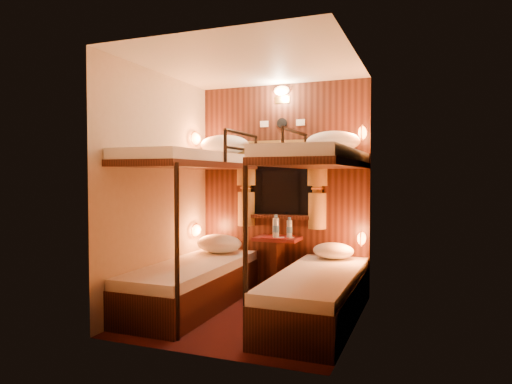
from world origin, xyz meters
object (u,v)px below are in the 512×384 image
at_px(bottle_left, 276,228).
at_px(bottle_right, 289,229).
at_px(bunk_left, 193,252).
at_px(bunk_right, 317,261).
at_px(table, 277,258).

relative_size(bottle_left, bottle_right, 1.13).
xyz_separation_m(bunk_left, bottle_left, (0.65, 0.72, 0.20)).
height_order(bunk_right, table, bunk_right).
xyz_separation_m(bunk_right, bottle_right, (-0.50, 0.77, 0.19)).
xyz_separation_m(table, bottle_left, (0.00, -0.06, 0.35)).
bearing_deg(bottle_left, bunk_left, -131.94).
height_order(bunk_left, bottle_left, bunk_left).
bearing_deg(bunk_left, table, 50.33).
distance_m(bunk_right, bottle_left, 0.99).
height_order(bunk_right, bottle_right, bunk_right).
relative_size(bunk_right, table, 2.90).
bearing_deg(bunk_right, bottle_right, 123.10).
height_order(bottle_left, bottle_right, bottle_left).
xyz_separation_m(table, bottle_right, (0.14, -0.01, 0.33)).
relative_size(table, bottle_right, 2.86).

